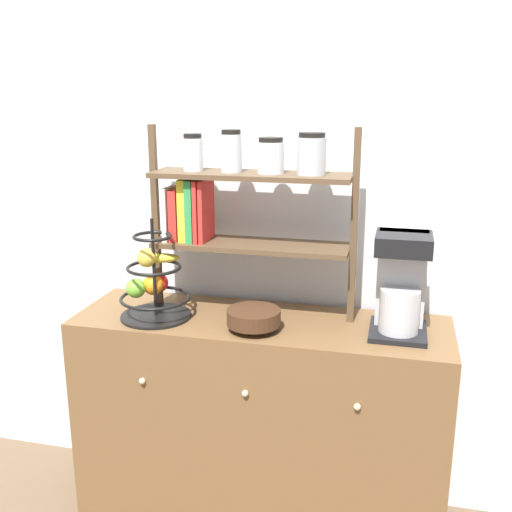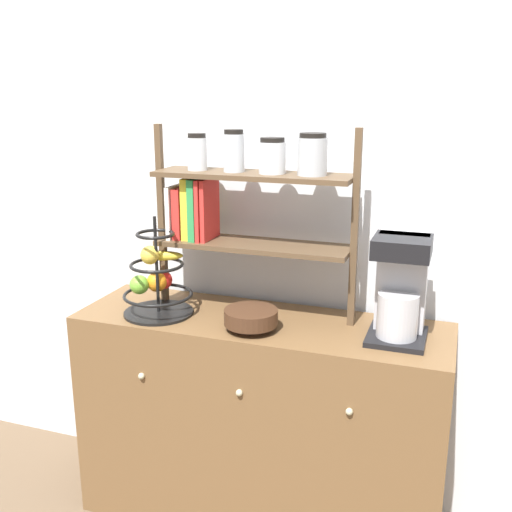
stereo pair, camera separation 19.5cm
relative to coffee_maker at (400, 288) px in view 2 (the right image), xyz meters
name	(u,v)px [view 2 (the right image)]	position (x,y,z in m)	size (l,w,h in m)	color
wall_back	(282,183)	(-0.49, 0.25, 0.29)	(7.00, 0.05, 2.60)	silver
sideboard	(260,422)	(-0.49, -0.01, -0.59)	(1.37, 0.44, 0.83)	brown
coffee_maker	(400,288)	(0.00, 0.00, 0.00)	(0.19, 0.22, 0.36)	black
fruit_stand	(156,281)	(-0.88, -0.06, -0.05)	(0.26, 0.26, 0.37)	black
wooden_bowl	(250,318)	(-0.49, -0.11, -0.13)	(0.19, 0.19, 0.08)	#422819
shelf_hutch	(238,195)	(-0.60, 0.06, 0.27)	(0.77, 0.20, 0.69)	brown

